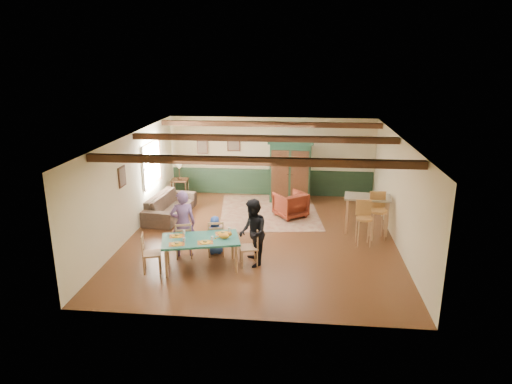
# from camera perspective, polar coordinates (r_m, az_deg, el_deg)

# --- Properties ---
(floor) EXTENTS (8.00, 8.00, 0.00)m
(floor) POSITION_cam_1_polar(r_m,az_deg,el_deg) (12.28, 0.64, -5.69)
(floor) COLOR #4E2816
(floor) RESTS_ON ground
(wall_back) EXTENTS (7.00, 0.02, 2.70)m
(wall_back) POSITION_cam_1_polar(r_m,az_deg,el_deg) (15.71, 1.96, 4.43)
(wall_back) COLOR beige
(wall_back) RESTS_ON floor
(wall_left) EXTENTS (0.02, 8.00, 2.70)m
(wall_left) POSITION_cam_1_polar(r_m,az_deg,el_deg) (12.62, -15.37, 0.80)
(wall_left) COLOR beige
(wall_left) RESTS_ON floor
(wall_right) EXTENTS (0.02, 8.00, 2.70)m
(wall_right) POSITION_cam_1_polar(r_m,az_deg,el_deg) (12.06, 17.47, -0.11)
(wall_right) COLOR beige
(wall_right) RESTS_ON floor
(ceiling) EXTENTS (7.00, 8.00, 0.02)m
(ceiling) POSITION_cam_1_polar(r_m,az_deg,el_deg) (11.53, 0.68, 6.82)
(ceiling) COLOR white
(ceiling) RESTS_ON wall_back
(wainscot_back) EXTENTS (6.95, 0.03, 0.90)m
(wainscot_back) POSITION_cam_1_polar(r_m,az_deg,el_deg) (15.90, 1.92, 1.24)
(wainscot_back) COLOR #1A301F
(wainscot_back) RESTS_ON floor
(ceiling_beam_front) EXTENTS (6.95, 0.16, 0.16)m
(ceiling_beam_front) POSITION_cam_1_polar(r_m,az_deg,el_deg) (9.31, -0.57, 3.89)
(ceiling_beam_front) COLOR #321B0E
(ceiling_beam_front) RESTS_ON ceiling
(ceiling_beam_mid) EXTENTS (6.95, 0.16, 0.16)m
(ceiling_beam_mid) POSITION_cam_1_polar(r_m,az_deg,el_deg) (11.94, 0.85, 6.72)
(ceiling_beam_mid) COLOR #321B0E
(ceiling_beam_mid) RESTS_ON ceiling
(ceiling_beam_back) EXTENTS (6.95, 0.16, 0.16)m
(ceiling_beam_back) POSITION_cam_1_polar(r_m,az_deg,el_deg) (14.50, 1.74, 8.47)
(ceiling_beam_back) COLOR #321B0E
(ceiling_beam_back) RESTS_ON ceiling
(window_left) EXTENTS (0.06, 1.60, 1.30)m
(window_left) POSITION_cam_1_polar(r_m,az_deg,el_deg) (14.11, -12.91, 3.45)
(window_left) COLOR white
(window_left) RESTS_ON wall_left
(picture_left_wall) EXTENTS (0.04, 0.42, 0.52)m
(picture_left_wall) POSITION_cam_1_polar(r_m,az_deg,el_deg) (11.97, -16.38, 1.86)
(picture_left_wall) COLOR gray
(picture_left_wall) RESTS_ON wall_left
(picture_back_a) EXTENTS (0.45, 0.04, 0.55)m
(picture_back_a) POSITION_cam_1_polar(r_m,az_deg,el_deg) (15.73, -2.79, 6.10)
(picture_back_a) COLOR gray
(picture_back_a) RESTS_ON wall_back
(picture_back_b) EXTENTS (0.38, 0.04, 0.48)m
(picture_back_b) POSITION_cam_1_polar(r_m,az_deg,el_deg) (15.95, -6.71, 5.61)
(picture_back_b) COLOR gray
(picture_back_b) RESTS_ON wall_back
(dining_table) EXTENTS (1.90, 1.36, 0.72)m
(dining_table) POSITION_cam_1_polar(r_m,az_deg,el_deg) (10.53, -6.89, -7.63)
(dining_table) COLOR #1F6356
(dining_table) RESTS_ON floor
(dining_chair_far_left) EXTENTS (0.49, 0.51, 0.91)m
(dining_chair_far_left) POSITION_cam_1_polar(r_m,az_deg,el_deg) (11.12, -9.02, -5.83)
(dining_chair_far_left) COLOR tan
(dining_chair_far_left) RESTS_ON floor
(dining_chair_far_right) EXTENTS (0.49, 0.51, 0.91)m
(dining_chair_far_right) POSITION_cam_1_polar(r_m,az_deg,el_deg) (11.14, -5.08, -5.65)
(dining_chair_far_right) COLOR tan
(dining_chair_far_right) RESTS_ON floor
(dining_chair_end_left) EXTENTS (0.51, 0.49, 0.91)m
(dining_chair_end_left) POSITION_cam_1_polar(r_m,az_deg,el_deg) (10.52, -12.93, -7.40)
(dining_chair_end_left) COLOR tan
(dining_chair_end_left) RESTS_ON floor
(dining_chair_end_right) EXTENTS (0.51, 0.49, 0.91)m
(dining_chair_end_right) POSITION_cam_1_polar(r_m,az_deg,el_deg) (10.57, -0.92, -6.84)
(dining_chair_end_right) COLOR tan
(dining_chair_end_right) RESTS_ON floor
(person_man) EXTENTS (0.68, 0.53, 1.64)m
(person_man) POSITION_cam_1_polar(r_m,az_deg,el_deg) (11.06, -9.11, -3.91)
(person_man) COLOR #74528D
(person_man) RESTS_ON floor
(person_woman) EXTENTS (0.77, 0.89, 1.57)m
(person_woman) POSITION_cam_1_polar(r_m,az_deg,el_deg) (10.46, -0.41, -5.13)
(person_woman) COLOR black
(person_woman) RESTS_ON floor
(person_child) EXTENTS (0.53, 0.41, 0.96)m
(person_child) POSITION_cam_1_polar(r_m,az_deg,el_deg) (11.20, -5.11, -5.38)
(person_child) COLOR #2A4DAA
(person_child) RESTS_ON floor
(cat) EXTENTS (0.37, 0.22, 0.17)m
(cat) POSITION_cam_1_polar(r_m,az_deg,el_deg) (10.29, -4.02, -5.45)
(cat) COLOR orange
(cat) RESTS_ON dining_table
(place_setting_near_left) EXTENTS (0.44, 0.37, 0.11)m
(place_setting_near_left) POSITION_cam_1_polar(r_m,az_deg,el_deg) (10.15, -9.89, -6.19)
(place_setting_near_left) COLOR yellow
(place_setting_near_left) RESTS_ON dining_table
(place_setting_near_center) EXTENTS (0.44, 0.37, 0.11)m
(place_setting_near_center) POSITION_cam_1_polar(r_m,az_deg,el_deg) (10.15, -6.37, -6.03)
(place_setting_near_center) COLOR yellow
(place_setting_near_center) RESTS_ON dining_table
(place_setting_far_left) EXTENTS (0.44, 0.37, 0.11)m
(place_setting_far_left) POSITION_cam_1_polar(r_m,az_deg,el_deg) (10.59, -9.86, -5.20)
(place_setting_far_left) COLOR yellow
(place_setting_far_left) RESTS_ON dining_table
(place_setting_far_right) EXTENTS (0.44, 0.37, 0.11)m
(place_setting_far_right) POSITION_cam_1_polar(r_m,az_deg,el_deg) (10.61, -4.18, -4.93)
(place_setting_far_right) COLOR yellow
(place_setting_far_right) RESTS_ON dining_table
(area_rug) EXTENTS (3.37, 3.85, 0.01)m
(area_rug) POSITION_cam_1_polar(r_m,az_deg,el_deg) (14.26, 1.65, -2.45)
(area_rug) COLOR #BDAE89
(area_rug) RESTS_ON floor
(armoire) EXTENTS (1.48, 0.65, 2.05)m
(armoire) POSITION_cam_1_polar(r_m,az_deg,el_deg) (15.02, 4.32, 2.56)
(armoire) COLOR black
(armoire) RESTS_ON floor
(armchair) EXTENTS (1.16, 1.16, 0.77)m
(armchair) POSITION_cam_1_polar(r_m,az_deg,el_deg) (13.74, 4.33, -1.58)
(armchair) COLOR #4D170F
(armchair) RESTS_ON floor
(sofa) EXTENTS (1.13, 2.41, 0.68)m
(sofa) POSITION_cam_1_polar(r_m,az_deg,el_deg) (14.01, -10.67, -1.66)
(sofa) COLOR #3D2F26
(sofa) RESTS_ON floor
(end_table) EXTENTS (0.58, 0.58, 0.67)m
(end_table) POSITION_cam_1_polar(r_m,az_deg,el_deg) (15.70, -9.46, 0.38)
(end_table) COLOR #321B0E
(end_table) RESTS_ON floor
(table_lamp) EXTENTS (0.34, 0.34, 0.61)m
(table_lamp) POSITION_cam_1_polar(r_m,az_deg,el_deg) (15.53, -9.58, 2.66)
(table_lamp) COLOR #D5C38A
(table_lamp) RESTS_ON end_table
(counter_table) EXTENTS (1.29, 0.84, 1.02)m
(counter_table) POSITION_cam_1_polar(r_m,az_deg,el_deg) (12.87, 13.64, -2.69)
(counter_table) COLOR #B5AA8C
(counter_table) RESTS_ON floor
(bar_stool_left) EXTENTS (0.43, 0.47, 1.16)m
(bar_stool_left) POSITION_cam_1_polar(r_m,az_deg,el_deg) (11.92, 13.34, -3.87)
(bar_stool_left) COLOR #BF894A
(bar_stool_left) RESTS_ON floor
(bar_stool_right) EXTENTS (0.49, 0.53, 1.25)m
(bar_stool_right) POSITION_cam_1_polar(r_m,az_deg,el_deg) (12.41, 15.03, -2.96)
(bar_stool_right) COLOR #BF894A
(bar_stool_right) RESTS_ON floor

